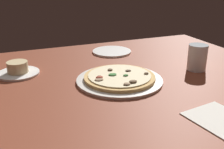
{
  "coord_description": "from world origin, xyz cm",
  "views": [
    {
      "loc": [
        -32.78,
        -87.61,
        43.08
      ],
      "look_at": [
        2.84,
        -0.42,
        7.0
      ],
      "focal_mm": 44.48,
      "sensor_mm": 36.0,
      "label": 1
    }
  ],
  "objects_px": {
    "ramekin_on_saucer": "(18,70)",
    "side_plate": "(112,52)",
    "pizza_main": "(120,79)",
    "water_glass": "(197,59)"
  },
  "relations": [
    {
      "from": "ramekin_on_saucer",
      "to": "water_glass",
      "type": "xyz_separation_m",
      "value": [
        0.68,
        -0.22,
        0.03
      ]
    },
    {
      "from": "ramekin_on_saucer",
      "to": "side_plate",
      "type": "height_order",
      "value": "ramekin_on_saucer"
    },
    {
      "from": "ramekin_on_saucer",
      "to": "pizza_main",
      "type": "bearing_deg",
      "value": -33.01
    },
    {
      "from": "pizza_main",
      "to": "water_glass",
      "type": "xyz_separation_m",
      "value": [
        0.34,
        -0.0,
        0.03
      ]
    },
    {
      "from": "water_glass",
      "to": "side_plate",
      "type": "bearing_deg",
      "value": 121.77
    },
    {
      "from": "ramekin_on_saucer",
      "to": "water_glass",
      "type": "height_order",
      "value": "water_glass"
    },
    {
      "from": "pizza_main",
      "to": "side_plate",
      "type": "distance_m",
      "value": 0.38
    },
    {
      "from": "ramekin_on_saucer",
      "to": "side_plate",
      "type": "bearing_deg",
      "value": 17.24
    },
    {
      "from": "pizza_main",
      "to": "ramekin_on_saucer",
      "type": "distance_m",
      "value": 0.41
    },
    {
      "from": "water_glass",
      "to": "side_plate",
      "type": "distance_m",
      "value": 0.43
    }
  ]
}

